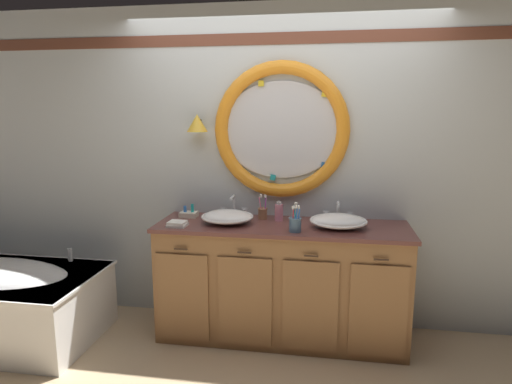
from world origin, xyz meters
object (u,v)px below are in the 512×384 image
(sink_basin_left, at_px, (227,217))
(folded_hand_towel, at_px, (177,224))
(toothbrush_holder_left, at_px, (263,213))
(toothbrush_holder_right, at_px, (295,224))
(soap_dispenser, at_px, (279,212))
(sink_basin_right, at_px, (338,221))
(toiletry_basket, at_px, (189,214))

(sink_basin_left, height_order, folded_hand_towel, sink_basin_left)
(toothbrush_holder_left, distance_m, toothbrush_holder_right, 0.44)
(toothbrush_holder_right, bearing_deg, soap_dispenser, 116.70)
(sink_basin_right, height_order, toothbrush_holder_right, toothbrush_holder_right)
(soap_dispenser, height_order, folded_hand_towel, soap_dispenser)
(soap_dispenser, xyz_separation_m, toiletry_basket, (-0.74, 0.00, -0.05))
(toothbrush_holder_left, distance_m, soap_dispenser, 0.14)
(toothbrush_holder_right, height_order, soap_dispenser, toothbrush_holder_right)
(sink_basin_right, xyz_separation_m, toothbrush_holder_right, (-0.31, -0.16, 0.01))
(sink_basin_left, bearing_deg, toothbrush_holder_right, -16.21)
(toothbrush_holder_left, xyz_separation_m, folded_hand_towel, (-0.60, -0.34, -0.03))
(toiletry_basket, bearing_deg, soap_dispenser, -0.25)
(folded_hand_towel, bearing_deg, toothbrush_holder_left, 29.28)
(toothbrush_holder_right, distance_m, toiletry_basket, 0.94)
(sink_basin_right, xyz_separation_m, toothbrush_holder_left, (-0.59, 0.18, -0.00))
(sink_basin_left, relative_size, folded_hand_towel, 2.87)
(toothbrush_holder_left, relative_size, folded_hand_towel, 1.42)
(toothbrush_holder_left, bearing_deg, toothbrush_holder_right, -49.78)
(toothbrush_holder_left, bearing_deg, sink_basin_left, -143.56)
(sink_basin_right, height_order, soap_dispenser, soap_dispenser)
(folded_hand_towel, xyz_separation_m, toiletry_basket, (-0.01, 0.30, 0.01))
(sink_basin_right, xyz_separation_m, toiletry_basket, (-1.20, 0.15, -0.03))
(toothbrush_holder_right, xyz_separation_m, toiletry_basket, (-0.89, 0.30, -0.03))
(toiletry_basket, bearing_deg, toothbrush_holder_right, -18.80)
(soap_dispenser, bearing_deg, sink_basin_left, -159.29)
(sink_basin_left, relative_size, sink_basin_right, 0.96)
(sink_basin_left, xyz_separation_m, sink_basin_right, (0.84, 0.00, 0.00))
(folded_hand_towel, height_order, toiletry_basket, toiletry_basket)
(toothbrush_holder_left, bearing_deg, sink_basin_right, -17.14)
(toothbrush_holder_right, height_order, toiletry_basket, toothbrush_holder_right)
(sink_basin_right, bearing_deg, toiletry_basket, 172.96)
(sink_basin_left, relative_size, toothbrush_holder_left, 2.02)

